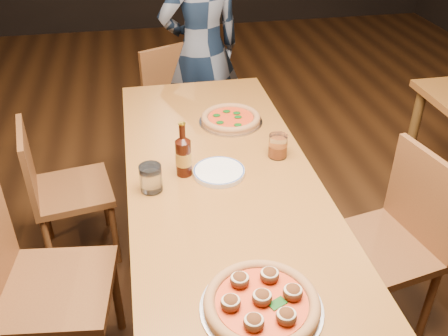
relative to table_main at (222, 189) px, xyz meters
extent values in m
plane|color=black|center=(0.00, 0.00, -0.68)|extent=(9.00, 9.00, 0.00)
cube|color=brown|center=(0.00, 0.00, 0.05)|extent=(0.80, 2.00, 0.04)
cylinder|color=#573919|center=(-0.34, 0.94, -0.32)|extent=(0.06, 0.06, 0.71)
cylinder|color=#573919|center=(0.34, 0.94, -0.32)|extent=(0.06, 0.06, 0.71)
cylinder|color=#573919|center=(1.36, 0.74, -0.32)|extent=(0.06, 0.06, 0.71)
cylinder|color=#B7B7BF|center=(-0.01, -0.74, 0.07)|extent=(0.38, 0.38, 0.01)
cylinder|color=#B07A49|center=(-0.01, -0.74, 0.09)|extent=(0.35, 0.35, 0.02)
torus|color=#B07A49|center=(-0.01, -0.74, 0.10)|extent=(0.36, 0.36, 0.04)
cylinder|color=red|center=(-0.01, -0.74, 0.10)|extent=(0.28, 0.28, 0.00)
cylinder|color=#B7B7BF|center=(0.13, 0.47, 0.07)|extent=(0.32, 0.32, 0.01)
cylinder|color=#B07A49|center=(0.13, 0.47, 0.09)|extent=(0.30, 0.30, 0.02)
torus|color=#B07A49|center=(0.13, 0.47, 0.10)|extent=(0.30, 0.30, 0.03)
cylinder|color=red|center=(0.13, 0.47, 0.10)|extent=(0.23, 0.23, 0.00)
cylinder|color=white|center=(-0.01, 0.01, 0.08)|extent=(0.22, 0.22, 0.02)
cylinder|color=black|center=(-0.16, 0.04, 0.15)|extent=(0.07, 0.07, 0.16)
cylinder|color=black|center=(-0.16, 0.04, 0.27)|extent=(0.03, 0.03, 0.08)
cylinder|color=#C0892E|center=(-0.16, 0.04, 0.15)|extent=(0.07, 0.07, 0.06)
cylinder|color=white|center=(-0.30, -0.05, 0.13)|extent=(0.09, 0.09, 0.11)
cylinder|color=#AB4A13|center=(0.28, 0.11, 0.12)|extent=(0.09, 0.09, 0.11)
imported|color=black|center=(0.12, 1.37, 0.12)|extent=(0.68, 0.56, 1.60)
camera|label=1|loc=(-0.32, -1.73, 1.26)|focal=40.00mm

